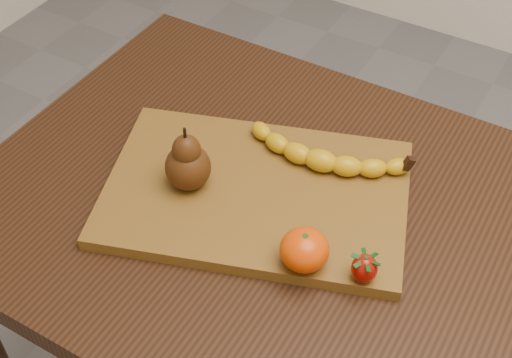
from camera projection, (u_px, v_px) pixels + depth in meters
The scene contains 6 objects.
table at pixel (298, 257), 1.12m from camera, with size 1.00×0.70×0.76m.
cutting_board at pixel (256, 193), 1.07m from camera, with size 0.45×0.30×0.02m, color brown.
banana at pixel (321, 161), 1.08m from camera, with size 0.22×0.06×0.03m, color #CC9D09, non-canonical shape.
pear at pixel (187, 158), 1.04m from camera, with size 0.07×0.07×0.11m, color #42210A, non-canonical shape.
mandarin at pixel (304, 250), 0.95m from camera, with size 0.07×0.07×0.06m, color #DD4002.
strawberry at pixel (364, 268), 0.93m from camera, with size 0.04×0.04×0.04m, color #960C04, non-canonical shape.
Camera 1 is at (0.30, -0.65, 1.54)m, focal length 50.00 mm.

